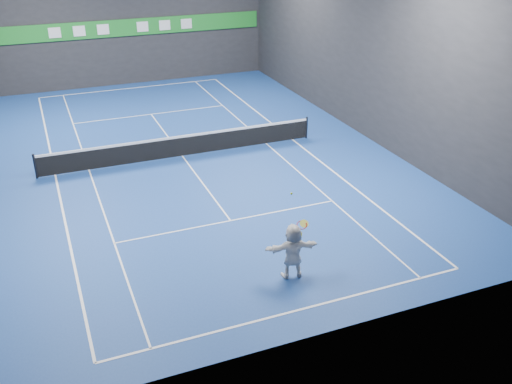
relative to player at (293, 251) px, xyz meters
name	(u,v)px	position (x,y,z in m)	size (l,w,h in m)	color
ground	(183,156)	(-0.57, 10.31, -0.88)	(26.00, 26.00, 0.00)	navy
wall_back	(121,11)	(-0.57, 23.31, 3.62)	(18.00, 0.10, 9.00)	#232326
wall_front	(325,179)	(-0.57, -2.69, 3.62)	(18.00, 0.10, 9.00)	#232326
wall_right	(363,40)	(8.43, 10.31, 3.62)	(0.10, 26.00, 9.00)	#232326
baseline_near	(298,310)	(-0.57, -1.58, -0.87)	(10.98, 0.08, 0.01)	white
baseline_far	(132,88)	(-0.57, 22.20, -0.87)	(10.98, 0.08, 0.01)	white
sideline_doubles_left	(55,175)	(-6.06, 10.31, -0.87)	(0.08, 23.78, 0.01)	white
sideline_doubles_right	(293,140)	(4.92, 10.31, -0.87)	(0.08, 23.78, 0.01)	white
sideline_singles_left	(89,170)	(-4.68, 10.31, -0.87)	(0.06, 23.78, 0.01)	white
sideline_singles_right	(267,144)	(3.54, 10.31, -0.87)	(0.06, 23.78, 0.01)	white
service_line_near	(231,221)	(-0.57, 3.91, -0.87)	(8.23, 0.06, 0.01)	white
service_line_far	(151,114)	(-0.57, 16.71, -0.87)	(8.23, 0.06, 0.01)	white
center_service_line	(183,156)	(-0.57, 10.31, -0.87)	(0.06, 12.80, 0.01)	white
player	(293,251)	(0.00, 0.00, 0.00)	(1.63, 0.52, 1.76)	silver
tennis_ball	(291,194)	(-0.06, 0.08, 1.88)	(0.07, 0.07, 0.07)	#C7EE27
tennis_net	(182,145)	(-0.57, 10.31, -0.34)	(12.50, 0.10, 1.07)	black
sponsor_banner	(123,28)	(-0.57, 23.25, 2.62)	(17.64, 0.11, 1.00)	#1C8127
tennis_racket	(302,226)	(0.30, 0.05, 0.76)	(0.47, 0.36, 0.60)	red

